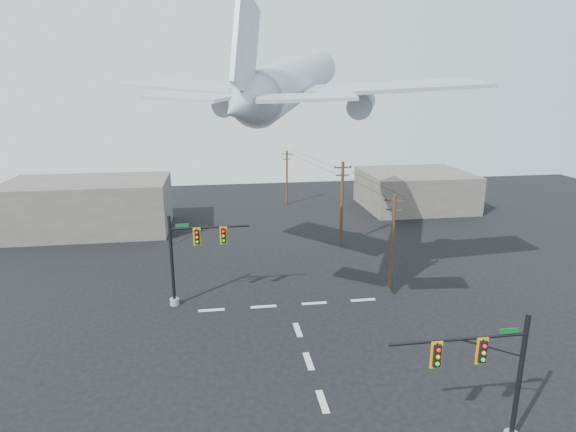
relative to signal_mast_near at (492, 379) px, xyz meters
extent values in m
plane|color=black|center=(-6.93, 4.34, -3.64)|extent=(120.00, 120.00, 0.00)
cube|color=beige|center=(-6.93, 4.34, -3.63)|extent=(0.40, 2.00, 0.01)
cube|color=beige|center=(-6.93, 8.34, -3.63)|extent=(0.40, 2.00, 0.01)
cube|color=beige|center=(-6.93, 12.34, -3.63)|extent=(0.40, 2.00, 0.01)
cube|color=beige|center=(-12.93, 16.34, -3.63)|extent=(2.00, 0.40, 0.01)
cube|color=beige|center=(-8.93, 16.34, -3.63)|extent=(2.00, 0.40, 0.01)
cube|color=beige|center=(-4.93, 16.34, -3.63)|extent=(2.00, 0.40, 0.01)
cube|color=beige|center=(-0.93, 16.34, -3.63)|extent=(2.00, 0.40, 0.01)
cylinder|color=black|center=(1.41, 0.05, -0.26)|extent=(0.23, 0.23, 6.76)
cylinder|color=black|center=(-1.82, 0.05, 2.15)|extent=(6.46, 0.15, 0.15)
cylinder|color=black|center=(-0.20, 0.05, 1.57)|extent=(3.43, 0.08, 0.08)
cube|color=black|center=(-0.74, -0.10, 1.54)|extent=(0.33, 0.29, 1.06)
cube|color=orange|center=(-0.74, -0.08, 1.54)|extent=(0.53, 0.04, 1.30)
sphere|color=red|center=(-0.74, -0.26, 1.88)|extent=(0.19, 0.19, 0.19)
sphere|color=orange|center=(-0.74, -0.26, 1.54)|extent=(0.19, 0.19, 0.19)
sphere|color=#0BBE2E|center=(-0.74, -0.26, 1.21)|extent=(0.19, 0.19, 0.19)
cube|color=black|center=(-2.90, -0.10, 1.54)|extent=(0.33, 0.29, 1.06)
cube|color=orange|center=(-2.90, -0.08, 1.54)|extent=(0.53, 0.04, 1.30)
sphere|color=red|center=(-2.90, -0.26, 1.88)|extent=(0.19, 0.19, 0.19)
sphere|color=orange|center=(-2.90, -0.26, 1.54)|extent=(0.19, 0.19, 0.19)
sphere|color=#0BBE2E|center=(-2.90, -0.26, 1.21)|extent=(0.19, 0.19, 0.19)
cube|color=#0B4F1C|center=(0.54, -0.01, 2.39)|extent=(0.92, 0.04, 0.25)
cylinder|color=gray|center=(-15.78, 17.75, -3.39)|extent=(0.72, 0.72, 0.52)
cylinder|color=black|center=(-15.78, 17.75, -0.03)|extent=(0.25, 0.25, 7.23)
cylinder|color=black|center=(-12.79, 17.75, 2.55)|extent=(5.98, 0.17, 0.17)
cylinder|color=black|center=(-14.28, 17.75, 1.93)|extent=(3.24, 0.08, 0.08)
cube|color=black|center=(-13.79, 17.60, 1.90)|extent=(0.35, 0.31, 1.14)
cube|color=orange|center=(-13.79, 17.62, 1.90)|extent=(0.57, 0.04, 1.39)
sphere|color=red|center=(-13.79, 17.42, 2.26)|extent=(0.21, 0.21, 0.21)
sphere|color=orange|center=(-13.79, 17.42, 1.90)|extent=(0.21, 0.21, 0.21)
sphere|color=#0BBE2E|center=(-13.79, 17.42, 1.54)|extent=(0.21, 0.21, 0.21)
cube|color=black|center=(-11.79, 17.60, 1.90)|extent=(0.35, 0.31, 1.14)
cube|color=orange|center=(-11.79, 17.62, 1.90)|extent=(0.57, 0.04, 1.39)
sphere|color=red|center=(-11.79, 17.42, 2.26)|extent=(0.21, 0.21, 0.21)
sphere|color=orange|center=(-11.79, 17.42, 1.90)|extent=(0.21, 0.21, 0.21)
sphere|color=#0BBE2E|center=(-11.79, 17.42, 1.54)|extent=(0.21, 0.21, 0.21)
cube|color=#0B4F1C|center=(-14.85, 17.69, 2.81)|extent=(0.98, 0.04, 0.27)
cylinder|color=#45331D|center=(1.82, 17.83, 0.49)|extent=(0.28, 0.28, 8.27)
cube|color=#45331D|center=(1.82, 17.83, 4.08)|extent=(1.61, 0.59, 0.11)
cube|color=#45331D|center=(1.82, 17.83, 3.34)|extent=(1.26, 0.48, 0.11)
cylinder|color=black|center=(1.11, 18.05, 4.17)|extent=(0.09, 0.09, 0.11)
cylinder|color=black|center=(1.82, 17.83, 4.17)|extent=(0.09, 0.09, 0.11)
cylinder|color=black|center=(2.52, 17.62, 4.17)|extent=(0.09, 0.09, 0.11)
cylinder|color=#45331D|center=(0.72, 29.77, 0.88)|extent=(0.30, 0.30, 9.05)
cube|color=#45331D|center=(0.72, 29.77, 4.79)|extent=(1.83, 0.15, 0.12)
cube|color=#45331D|center=(0.72, 29.77, 3.98)|extent=(1.42, 0.14, 0.12)
cylinder|color=black|center=(-0.09, 29.76, 4.89)|extent=(0.10, 0.10, 0.12)
cylinder|color=black|center=(0.72, 29.77, 4.89)|extent=(0.10, 0.10, 0.12)
cylinder|color=black|center=(1.53, 29.78, 4.89)|extent=(0.10, 0.10, 0.12)
cylinder|color=#45331D|center=(-2.28, 48.59, 0.23)|extent=(0.26, 0.26, 7.75)
cube|color=#45331D|center=(-2.28, 48.59, 3.58)|extent=(1.55, 0.55, 0.11)
cube|color=#45331D|center=(-2.28, 48.59, 2.87)|extent=(1.21, 0.45, 0.11)
cylinder|color=black|center=(-2.96, 48.79, 3.66)|extent=(0.09, 0.09, 0.11)
cylinder|color=black|center=(-2.28, 48.59, 3.66)|extent=(0.09, 0.09, 0.11)
cylinder|color=black|center=(-1.61, 48.40, 3.66)|extent=(0.09, 0.09, 0.11)
cylinder|color=black|center=(0.49, 23.80, 4.39)|extent=(1.21, 11.94, 0.03)
cylinder|color=black|center=(-1.54, 39.18, 4.14)|extent=(2.92, 18.83, 0.03)
cylinder|color=black|center=(2.04, 23.80, 4.39)|extent=(1.05, 11.94, 0.03)
cylinder|color=black|center=(-0.02, 39.18, 4.14)|extent=(3.14, 18.83, 0.03)
cylinder|color=#B3B8C0|center=(-6.12, 18.83, 13.33)|extent=(10.59, 20.07, 5.45)
cone|color=#B3B8C0|center=(-1.54, 30.16, 14.71)|extent=(4.76, 5.65, 3.68)
cone|color=#B3B8C0|center=(-10.70, 7.50, 11.94)|extent=(4.45, 5.50, 3.36)
cube|color=#B3B8C0|center=(-13.25, 20.25, 12.87)|extent=(12.13, 12.56, 0.76)
cube|color=#B3B8C0|center=(-0.01, 14.90, 12.87)|extent=(13.19, 5.16, 0.76)
cylinder|color=#B3B8C0|center=(-10.89, 20.36, 11.67)|extent=(2.93, 3.80, 2.15)
cylinder|color=#B3B8C0|center=(-1.64, 16.61, 11.67)|extent=(2.93, 3.80, 2.15)
cube|color=#B3B8C0|center=(-10.41, 8.22, 15.04)|extent=(1.96, 4.37, 5.75)
cube|color=#B3B8C0|center=(-13.47, 9.17, 12.40)|extent=(5.31, 4.76, 0.43)
cube|color=#B3B8C0|center=(-7.55, 6.78, 12.40)|extent=(5.22, 2.80, 0.43)
cube|color=#6A655D|center=(-26.93, 39.34, -0.64)|extent=(18.00, 10.00, 6.00)
cube|color=#6A655D|center=(15.07, 44.34, -1.14)|extent=(14.00, 12.00, 5.00)
camera|label=1|loc=(-12.16, -17.65, 13.05)|focal=30.00mm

